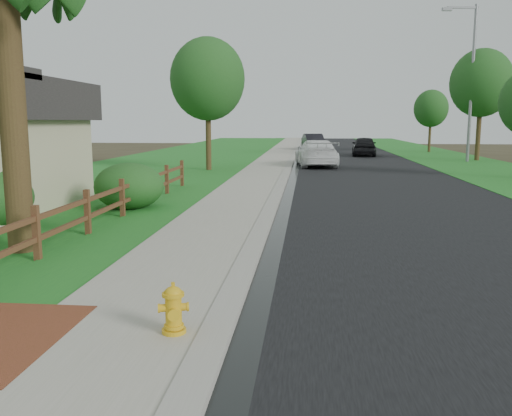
# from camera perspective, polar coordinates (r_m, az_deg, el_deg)

# --- Properties ---
(ground) EXTENTS (120.00, 120.00, 0.00)m
(ground) POSITION_cam_1_polar(r_m,az_deg,el_deg) (7.46, -6.66, -11.84)
(ground) COLOR #35301D
(road) EXTENTS (8.00, 90.00, 0.02)m
(road) POSITION_cam_1_polar(r_m,az_deg,el_deg) (42.00, 9.73, 5.35)
(road) COLOR black
(road) RESTS_ON ground
(curb) EXTENTS (0.40, 90.00, 0.12)m
(curb) POSITION_cam_1_polar(r_m,az_deg,el_deg) (41.90, 3.97, 5.52)
(curb) COLOR gray
(curb) RESTS_ON ground
(wet_gutter) EXTENTS (0.50, 90.00, 0.00)m
(wet_gutter) POSITION_cam_1_polar(r_m,az_deg,el_deg) (41.90, 4.45, 5.46)
(wet_gutter) COLOR black
(wet_gutter) RESTS_ON road
(sidewalk) EXTENTS (2.20, 90.00, 0.10)m
(sidewalk) POSITION_cam_1_polar(r_m,az_deg,el_deg) (41.96, 2.19, 5.53)
(sidewalk) COLOR gray
(sidewalk) RESTS_ON ground
(grass_strip) EXTENTS (1.60, 90.00, 0.06)m
(grass_strip) POSITION_cam_1_polar(r_m,az_deg,el_deg) (42.11, -0.41, 5.52)
(grass_strip) COLOR #1C6322
(grass_strip) RESTS_ON ground
(lawn_near) EXTENTS (9.00, 90.00, 0.04)m
(lawn_near) POSITION_cam_1_polar(r_m,az_deg,el_deg) (42.95, -7.36, 5.50)
(lawn_near) COLOR #1C6322
(lawn_near) RESTS_ON ground
(verge_far) EXTENTS (6.00, 90.00, 0.04)m
(verge_far) POSITION_cam_1_polar(r_m,az_deg,el_deg) (43.07, 18.96, 5.10)
(verge_far) COLOR #1C6322
(verge_far) RESTS_ON ground
(ranch_fence) EXTENTS (0.12, 16.92, 1.10)m
(ranch_fence) POSITION_cam_1_polar(r_m,az_deg,el_deg) (14.30, -15.49, 0.56)
(ranch_fence) COLOR #432616
(ranch_fence) RESTS_ON ground
(fire_hydrant) EXTENTS (0.42, 0.34, 0.64)m
(fire_hydrant) POSITION_cam_1_polar(r_m,az_deg,el_deg) (6.77, -8.68, -10.55)
(fire_hydrant) COLOR gold
(fire_hydrant) RESTS_ON sidewalk
(white_suv) EXTENTS (2.75, 5.58, 1.56)m
(white_suv) POSITION_cam_1_polar(r_m,az_deg,el_deg) (32.55, 6.37, 5.77)
(white_suv) COLOR white
(white_suv) RESTS_ON road
(dark_car_mid) EXTENTS (2.09, 4.55, 1.51)m
(dark_car_mid) POSITION_cam_1_polar(r_m,az_deg,el_deg) (43.20, 11.31, 6.43)
(dark_car_mid) COLOR black
(dark_car_mid) RESTS_ON road
(dark_car_far) EXTENTS (2.34, 4.84, 1.53)m
(dark_car_far) POSITION_cam_1_polar(r_m,az_deg,el_deg) (50.18, 6.08, 6.91)
(dark_car_far) COLOR black
(dark_car_far) RESTS_ON road
(streetlight) EXTENTS (2.31, 0.52, 10.01)m
(streetlight) POSITION_cam_1_polar(r_m,az_deg,el_deg) (38.51, 21.56, 12.96)
(streetlight) COLOR gray
(streetlight) RESTS_ON ground
(shrub_d) EXTENTS (2.34, 2.34, 1.43)m
(shrub_d) POSITION_cam_1_polar(r_m,az_deg,el_deg) (16.90, -13.22, 2.25)
(shrub_d) COLOR #204C1B
(shrub_d) RESTS_ON ground
(tree_near_left) EXTENTS (4.01, 4.01, 7.10)m
(tree_near_left) POSITION_cam_1_polar(r_m,az_deg,el_deg) (29.85, -5.11, 13.34)
(tree_near_left) COLOR #3E2919
(tree_near_left) RESTS_ON ground
(tree_mid_right) EXTENTS (4.12, 4.12, 7.47)m
(tree_mid_right) POSITION_cam_1_polar(r_m,az_deg,el_deg) (40.08, 22.65, 12.03)
(tree_mid_right) COLOR #3E2919
(tree_mid_right) RESTS_ON ground
(tree_far_right) EXTENTS (2.91, 2.91, 5.37)m
(tree_far_right) POSITION_cam_1_polar(r_m,az_deg,el_deg) (49.70, 17.94, 9.93)
(tree_far_right) COLOR #3E2919
(tree_far_right) RESTS_ON ground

